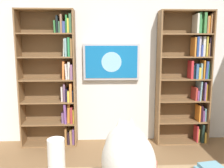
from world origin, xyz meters
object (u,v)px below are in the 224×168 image
(bookshelf_right, at_px, (55,79))
(bookshelf_left, at_px, (189,75))
(paper_towel_roll, at_px, (56,159))
(cat, at_px, (128,156))
(wall_mounted_tv, at_px, (111,62))
(coffee_mug, at_px, (151,168))

(bookshelf_right, bearing_deg, bookshelf_left, 179.93)
(bookshelf_left, height_order, bookshelf_right, bookshelf_right)
(bookshelf_right, distance_m, paper_towel_roll, 2.36)
(bookshelf_left, distance_m, cat, 2.73)
(wall_mounted_tv, height_order, cat, wall_mounted_tv)
(bookshelf_right, bearing_deg, wall_mounted_tv, -174.69)
(bookshelf_right, relative_size, cat, 3.32)
(wall_mounted_tv, xyz_separation_m, coffee_mug, (-0.16, 2.39, -0.54))
(bookshelf_left, relative_size, paper_towel_roll, 8.01)
(bookshelf_left, bearing_deg, wall_mounted_tv, -3.93)
(bookshelf_left, height_order, wall_mounted_tv, bookshelf_left)
(wall_mounted_tv, bearing_deg, bookshelf_left, 176.07)
(paper_towel_roll, bearing_deg, wall_mounted_tv, -100.84)
(bookshelf_right, distance_m, wall_mounted_tv, 0.94)
(bookshelf_left, relative_size, wall_mounted_tv, 2.36)
(bookshelf_left, distance_m, coffee_mug, 2.57)
(bookshelf_right, xyz_separation_m, coffee_mug, (-1.05, 2.30, -0.28))
(paper_towel_roll, bearing_deg, bookshelf_right, -79.28)
(paper_towel_roll, bearing_deg, bookshelf_left, -126.55)
(cat, relative_size, coffee_mug, 6.67)
(bookshelf_left, xyz_separation_m, cat, (1.26, 2.41, -0.18))
(wall_mounted_tv, xyz_separation_m, cat, (0.01, 2.50, -0.40))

